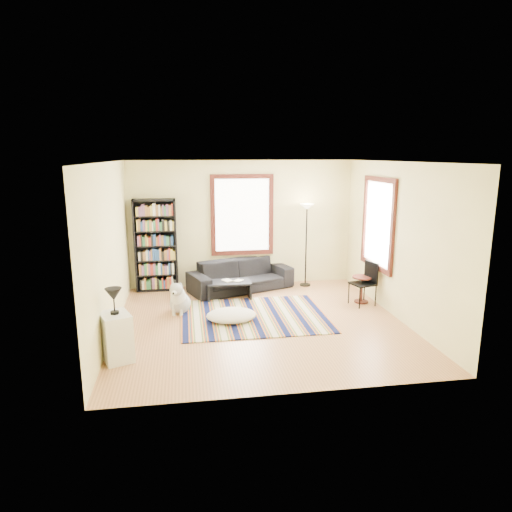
{
  "coord_description": "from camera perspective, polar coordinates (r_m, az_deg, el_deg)",
  "views": [
    {
      "loc": [
        -1.28,
        -7.55,
        2.92
      ],
      "look_at": [
        0.0,
        0.5,
        1.1
      ],
      "focal_mm": 32.0,
      "sensor_mm": 36.0,
      "label": 1
    }
  ],
  "objects": [
    {
      "name": "coffee_table",
      "position": [
        9.48,
        -3.43,
        -4.24
      ],
      "size": [
        0.92,
        0.54,
        0.36
      ],
      "primitive_type": "cube",
      "rotation": [
        0.0,
        0.0,
        0.05
      ],
      "color": "black",
      "rests_on": "floor"
    },
    {
      "name": "window_back",
      "position": [
        10.18,
        -1.75,
        5.14
      ],
      "size": [
        1.2,
        0.06,
        1.6
      ],
      "primitive_type": "cube",
      "color": "white",
      "rests_on": "wall_back"
    },
    {
      "name": "table_lamp",
      "position": [
        6.78,
        -17.34,
        -5.41
      ],
      "size": [
        0.25,
        0.25,
        0.38
      ],
      "primitive_type": null,
      "rotation": [
        0.0,
        0.0,
        -0.05
      ],
      "color": "black",
      "rests_on": "white_cabinet"
    },
    {
      "name": "wall_right",
      "position": [
        8.6,
        17.59,
        1.82
      ],
      "size": [
        0.1,
        5.0,
        2.8
      ],
      "primitive_type": "cube",
      "color": "#FFF5AB",
      "rests_on": "floor"
    },
    {
      "name": "floor_cushion",
      "position": [
        8.22,
        -3.09,
        -7.41
      ],
      "size": [
        0.99,
        0.8,
        0.22
      ],
      "primitive_type": "ellipsoid",
      "rotation": [
        0.0,
        0.0,
        0.15
      ],
      "color": "silver",
      "rests_on": "floor"
    },
    {
      "name": "folding_chair",
      "position": [
        9.22,
        13.18,
        -3.41
      ],
      "size": [
        0.51,
        0.5,
        0.86
      ],
      "primitive_type": "cube",
      "rotation": [
        0.0,
        0.0,
        0.26
      ],
      "color": "black",
      "rests_on": "floor"
    },
    {
      "name": "ceiling",
      "position": [
        7.65,
        0.6,
        12.07
      ],
      "size": [
        5.0,
        5.0,
        0.1
      ],
      "primitive_type": "cube",
      "color": "white",
      "rests_on": "floor"
    },
    {
      "name": "dog",
      "position": [
        8.7,
        -9.48,
        -5.03
      ],
      "size": [
        0.61,
        0.73,
        0.62
      ],
      "primitive_type": null,
      "rotation": [
        0.0,
        0.0,
        -0.29
      ],
      "color": "silver",
      "rests_on": "floor"
    },
    {
      "name": "wall_left",
      "position": [
        7.8,
        -18.23,
        0.72
      ],
      "size": [
        0.1,
        5.0,
        2.8
      ],
      "primitive_type": "cube",
      "color": "#FFF5AB",
      "rests_on": "floor"
    },
    {
      "name": "floor_lamp",
      "position": [
        10.25,
        6.28,
        1.32
      ],
      "size": [
        0.39,
        0.39,
        1.86
      ],
      "primitive_type": null,
      "rotation": [
        0.0,
        0.0,
        -0.41
      ],
      "color": "black",
      "rests_on": "floor"
    },
    {
      "name": "book_a",
      "position": [
        9.41,
        -4.05,
        -3.15
      ],
      "size": [
        0.27,
        0.24,
        0.02
      ],
      "primitive_type": "imported",
      "rotation": [
        0.0,
        0.0,
        0.43
      ],
      "color": "beige",
      "rests_on": "coffee_table"
    },
    {
      "name": "sofa",
      "position": [
        10.01,
        -1.92,
        -2.42
      ],
      "size": [
        1.6,
        2.41,
        0.66
      ],
      "primitive_type": "imported",
      "rotation": [
        0.0,
        0.0,
        0.35
      ],
      "color": "black",
      "rests_on": "floor"
    },
    {
      "name": "rug",
      "position": [
        8.47,
        -0.31,
        -7.5
      ],
      "size": [
        2.64,
        2.12,
        0.02
      ],
      "primitive_type": "cube",
      "color": "#0C123C",
      "rests_on": "floor"
    },
    {
      "name": "bookshelf",
      "position": [
        10.07,
        -12.41,
        1.3
      ],
      "size": [
        0.9,
        0.3,
        2.0
      ],
      "primitive_type": "cube",
      "color": "black",
      "rests_on": "floor"
    },
    {
      "name": "floor",
      "position": [
        8.21,
        0.55,
        -8.62
      ],
      "size": [
        5.0,
        5.0,
        0.1
      ],
      "primitive_type": "cube",
      "color": "tan",
      "rests_on": "ground"
    },
    {
      "name": "wall_back",
      "position": [
        10.29,
        -1.8,
        4.09
      ],
      "size": [
        5.0,
        0.1,
        2.8
      ],
      "primitive_type": "cube",
      "color": "#FFF5AB",
      "rests_on": "floor"
    },
    {
      "name": "book_b",
      "position": [
        9.49,
        -2.57,
        -3.03
      ],
      "size": [
        0.24,
        0.25,
        0.02
      ],
      "primitive_type": "imported",
      "rotation": [
        0.0,
        0.0,
        -0.72
      ],
      "color": "beige",
      "rests_on": "coffee_table"
    },
    {
      "name": "side_table",
      "position": [
        9.42,
        13.09,
        -4.09
      ],
      "size": [
        0.43,
        0.43,
        0.54
      ],
      "primitive_type": "cylinder",
      "rotation": [
        0.0,
        0.0,
        -0.08
      ],
      "color": "#4E1A13",
      "rests_on": "floor"
    },
    {
      "name": "window_right",
      "position": [
        9.24,
        15.04,
        3.95
      ],
      "size": [
        0.06,
        1.2,
        1.6
      ],
      "primitive_type": "cube",
      "color": "white",
      "rests_on": "wall_right"
    },
    {
      "name": "wall_front",
      "position": [
        5.38,
        5.12,
        -3.88
      ],
      "size": [
        5.0,
        0.1,
        2.8
      ],
      "primitive_type": "cube",
      "color": "#FFF5AB",
      "rests_on": "floor"
    },
    {
      "name": "white_cabinet",
      "position": [
        6.96,
        -17.04,
        -9.65
      ],
      "size": [
        0.54,
        0.6,
        0.7
      ],
      "primitive_type": "cube",
      "rotation": [
        0.0,
        0.0,
        0.38
      ],
      "color": "white",
      "rests_on": "floor"
    }
  ]
}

